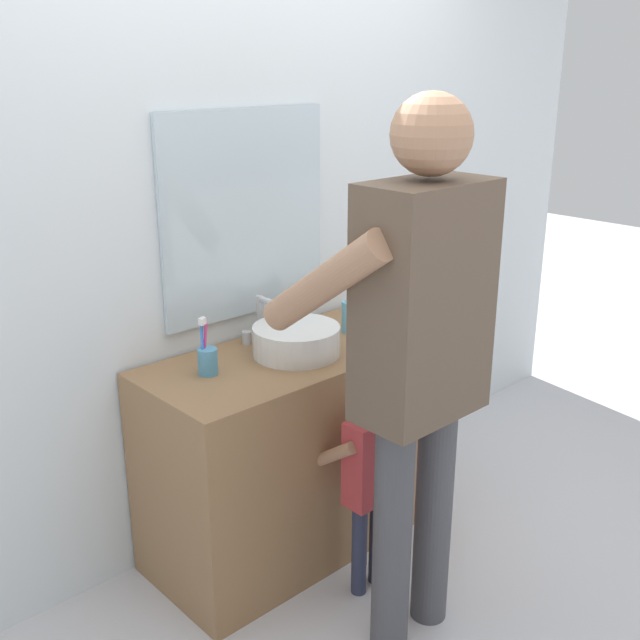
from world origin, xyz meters
The scene contains 9 objects.
ground_plane centered at (0.00, 0.00, 0.00)m, with size 14.00×14.00×0.00m, color silver.
back_wall centered at (0.00, 0.62, 1.35)m, with size 4.40×0.10×2.70m.
vanity_cabinet centered at (0.00, 0.30, 0.41)m, with size 1.17×0.54×0.82m, color olive.
sink_basin centered at (0.00, 0.28, 0.88)m, with size 0.33×0.33×0.11m.
faucet centered at (0.00, 0.48, 0.90)m, with size 0.18×0.14×0.18m.
toothbrush_cup centered at (-0.35, 0.35, 0.88)m, with size 0.07×0.07×0.21m.
soap_bottle centered at (0.32, 0.32, 0.89)m, with size 0.06×0.06×0.16m.
child_toddler centered at (0.00, -0.10, 0.48)m, with size 0.25×0.25×0.80m.
adult_parent centered at (-0.05, -0.34, 1.07)m, with size 0.55×0.58×1.79m.
Camera 1 is at (-1.73, -1.72, 1.87)m, focal length 42.51 mm.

